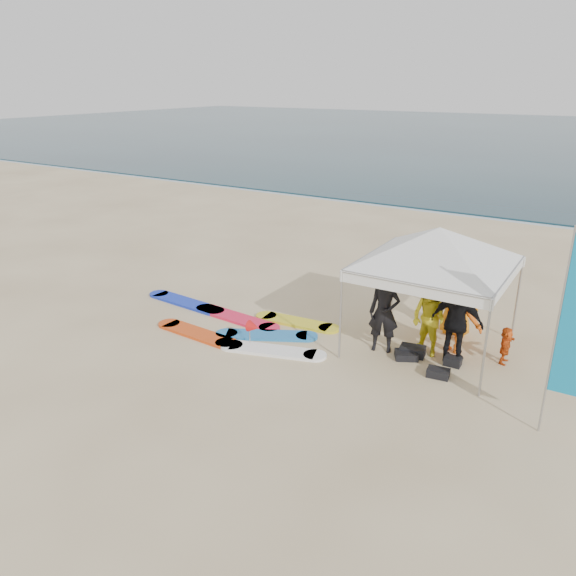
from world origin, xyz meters
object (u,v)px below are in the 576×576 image
(person_orange_b, at_px, (458,297))
(person_black_a, at_px, (384,312))
(marker_pennant, at_px, (254,327))
(surfboard_spread, at_px, (239,325))
(person_orange_a, at_px, (457,314))
(person_seated, at_px, (506,345))
(person_black_b, at_px, (457,322))
(canopy_tent, at_px, (440,228))
(person_yellow, at_px, (429,319))

(person_orange_b, bearing_deg, person_black_a, 55.65)
(marker_pennant, bearing_deg, surfboard_spread, 143.27)
(marker_pennant, bearing_deg, person_orange_a, 29.04)
(person_seated, height_order, surfboard_spread, person_seated)
(person_black_b, height_order, canopy_tent, canopy_tent)
(person_black_a, bearing_deg, person_orange_a, 14.59)
(person_black_a, bearing_deg, canopy_tent, 21.57)
(person_yellow, bearing_deg, person_black_b, 16.08)
(person_orange_a, relative_size, canopy_tent, 0.42)
(person_black_a, relative_size, canopy_tent, 0.43)
(person_black_b, distance_m, surfboard_spread, 5.34)
(canopy_tent, xyz_separation_m, surfboard_spread, (-4.48, -1.38, -2.85))
(marker_pennant, bearing_deg, person_orange_b, 39.97)
(person_yellow, distance_m, surfboard_spread, 4.72)
(person_orange_a, xyz_separation_m, person_black_b, (0.16, -0.56, 0.04))
(person_orange_a, bearing_deg, canopy_tent, 23.06)
(person_orange_a, height_order, person_seated, person_orange_a)
(person_black_b, height_order, person_seated, person_black_b)
(person_black_a, xyz_separation_m, person_orange_b, (1.18, 1.78, 0.04))
(person_orange_a, relative_size, surfboard_spread, 0.32)
(marker_pennant, bearing_deg, canopy_tent, 30.74)
(person_black_a, xyz_separation_m, person_black_b, (1.57, 0.28, 0.02))
(person_black_a, xyz_separation_m, marker_pennant, (-2.64, -1.42, -0.45))
(person_orange_b, bearing_deg, canopy_tent, 74.30)
(person_orange_b, height_order, marker_pennant, person_orange_b)
(person_black_b, height_order, person_orange_b, person_orange_b)
(person_seated, relative_size, canopy_tent, 0.19)
(person_orange_a, xyz_separation_m, canopy_tent, (-0.53, -0.16, 1.96))
(person_orange_a, height_order, canopy_tent, canopy_tent)
(person_orange_a, height_order, person_orange_b, person_orange_b)
(person_orange_a, bearing_deg, surfboard_spread, 23.72)
(surfboard_spread, bearing_deg, person_orange_b, 27.45)
(person_yellow, bearing_deg, surfboard_spread, -143.61)
(person_yellow, distance_m, canopy_tent, 2.05)
(person_yellow, xyz_separation_m, marker_pennant, (-3.56, -1.78, -0.37))
(person_black_b, relative_size, person_seated, 2.26)
(person_seated, bearing_deg, person_yellow, 106.23)
(person_yellow, bearing_deg, person_orange_b, 103.18)
(person_seated, bearing_deg, person_orange_a, 89.88)
(person_yellow, distance_m, person_orange_a, 0.69)
(canopy_tent, height_order, surfboard_spread, canopy_tent)
(person_yellow, bearing_deg, person_black_a, -135.52)
(person_black_b, relative_size, person_orange_b, 0.98)
(person_seated, xyz_separation_m, surfboard_spread, (-6.14, -1.53, -0.39))
(person_seated, distance_m, canopy_tent, 2.97)
(person_seated, bearing_deg, person_black_a, 108.06)
(person_orange_a, xyz_separation_m, person_seated, (1.13, -0.00, -0.50))
(canopy_tent, bearing_deg, person_seated, 5.34)
(canopy_tent, relative_size, marker_pennant, 6.89)
(person_black_b, xyz_separation_m, marker_pennant, (-4.21, -1.69, -0.47))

